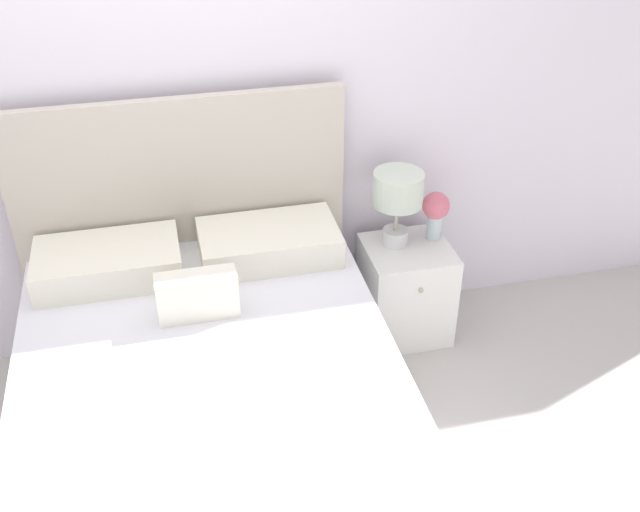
% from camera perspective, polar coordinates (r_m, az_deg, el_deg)
% --- Properties ---
extents(ground_plane, '(12.00, 12.00, 0.00)m').
position_cam_1_polar(ground_plane, '(3.91, -9.28, -5.85)').
color(ground_plane, '#BCB7B2').
extents(wall_back, '(8.00, 0.06, 2.60)m').
position_cam_1_polar(wall_back, '(3.32, -11.44, 12.60)').
color(wall_back, white).
rests_on(wall_back, ground_plane).
extents(bed, '(1.49, 1.97, 1.28)m').
position_cam_1_polar(bed, '(3.01, -8.14, -11.80)').
color(bed, white).
rests_on(bed, ground_plane).
extents(nightstand, '(0.41, 0.40, 0.50)m').
position_cam_1_polar(nightstand, '(3.75, 6.53, -2.61)').
color(nightstand, white).
rests_on(nightstand, ground_plane).
extents(table_lamp, '(0.24, 0.24, 0.38)m').
position_cam_1_polar(table_lamp, '(3.50, 5.94, 4.68)').
color(table_lamp, white).
rests_on(table_lamp, nightstand).
extents(flower_vase, '(0.13, 0.13, 0.25)m').
position_cam_1_polar(flower_vase, '(3.63, 8.82, 3.46)').
color(flower_vase, silver).
rests_on(flower_vase, nightstand).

